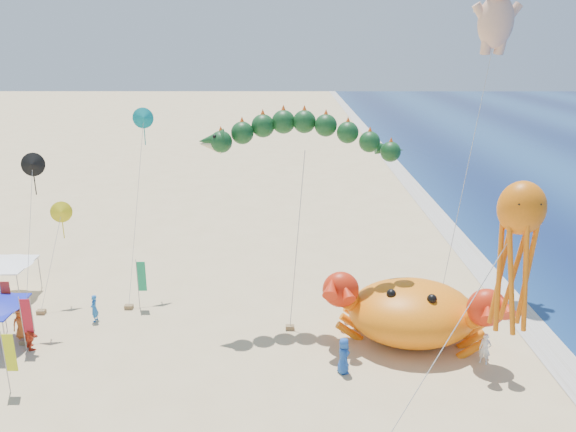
# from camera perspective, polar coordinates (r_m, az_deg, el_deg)

# --- Properties ---
(ground) EXTENTS (320.00, 320.00, 0.00)m
(ground) POSITION_cam_1_polar(r_m,az_deg,el_deg) (31.76, 3.69, -12.37)
(ground) COLOR #D1B784
(ground) RESTS_ON ground
(foam_strip) EXTENTS (320.00, 320.00, 0.00)m
(foam_strip) POSITION_cam_1_polar(r_m,az_deg,el_deg) (34.62, 24.35, -11.34)
(foam_strip) COLOR silver
(foam_strip) RESTS_ON ground
(crab_inflatable) EXTENTS (9.31, 7.42, 4.08)m
(crab_inflatable) POSITION_cam_1_polar(r_m,az_deg,el_deg) (31.46, 12.51, -9.37)
(crab_inflatable) COLOR orange
(crab_inflatable) RESTS_ON ground
(dragon_kite) EXTENTS (11.14, 3.31, 11.73)m
(dragon_kite) POSITION_cam_1_polar(r_m,az_deg,el_deg) (30.87, 1.43, 7.61)
(dragon_kite) COLOR #0F3817
(dragon_kite) RESTS_ON ground
(cherub_kite) EXTENTS (4.14, 4.27, 19.73)m
(cherub_kite) POSITION_cam_1_polar(r_m,az_deg,el_deg) (38.66, 20.47, 18.86)
(cherub_kite) COLOR #E3AA8B
(cherub_kite) RESTS_ON ground
(octopus_kite) EXTENTS (6.43, 2.95, 10.78)m
(octopus_kite) POSITION_cam_1_polar(r_m,az_deg,el_deg) (23.19, 22.18, -2.83)
(octopus_kite) COLOR orange
(octopus_kite) RESTS_ON ground
(canopy_white) EXTENTS (3.59, 3.59, 2.71)m
(canopy_white) POSITION_cam_1_polar(r_m,az_deg,el_deg) (39.75, -26.98, -4.15)
(canopy_white) COLOR gray
(canopy_white) RESTS_ON ground
(feather_flags) EXTENTS (7.35, 8.78, 3.20)m
(feather_flags) POSITION_cam_1_polar(r_m,az_deg,el_deg) (32.98, -23.04, -8.71)
(feather_flags) COLOR gray
(feather_flags) RESTS_ON ground
(beachgoers) EXTENTS (25.58, 6.12, 1.89)m
(beachgoers) POSITION_cam_1_polar(r_m,az_deg,el_deg) (31.29, -15.05, -11.57)
(beachgoers) COLOR #D46121
(beachgoers) RESTS_ON ground
(small_kites) EXTENTS (11.05, 8.69, 11.82)m
(small_kites) POSITION_cam_1_polar(r_m,az_deg,el_deg) (35.91, -22.62, 2.45)
(small_kites) COLOR black
(small_kites) RESTS_ON ground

